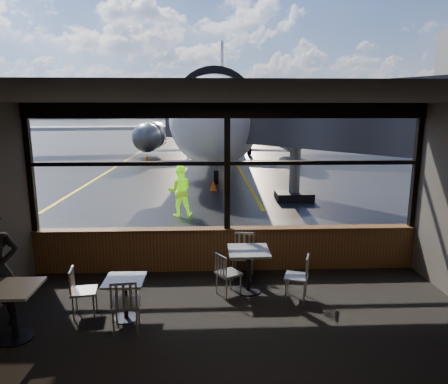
{
  "coord_description": "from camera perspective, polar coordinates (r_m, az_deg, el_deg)",
  "views": [
    {
      "loc": [
        -0.41,
        -8.06,
        3.34
      ],
      "look_at": [
        -0.02,
        1.0,
        1.5
      ],
      "focal_mm": 32.0,
      "sensor_mm": 36.0,
      "label": 1
    }
  ],
  "objects": [
    {
      "name": "ground_plane",
      "position": [
        128.1,
        -2.3,
        9.95
      ],
      "size": [
        520.0,
        520.0,
        0.0
      ],
      "primitive_type": "plane",
      "color": "black",
      "rests_on": "ground"
    },
    {
      "name": "carpet_floor",
      "position": [
        6.07,
        1.94,
        -21.8
      ],
      "size": [
        8.0,
        6.0,
        0.01
      ],
      "primitive_type": "cube",
      "color": "black",
      "rests_on": "ground"
    },
    {
      "name": "ceiling",
      "position": [
        5.08,
        2.21,
        13.29
      ],
      "size": [
        8.0,
        6.0,
        0.04
      ],
      "primitive_type": "cube",
      "color": "#38332D",
      "rests_on": "ground"
    },
    {
      "name": "window_sill",
      "position": [
        8.57,
        0.42,
        -8.23
      ],
      "size": [
        8.0,
        0.28,
        0.9
      ],
      "primitive_type": "cube",
      "color": "brown",
      "rests_on": "ground"
    },
    {
      "name": "window_header",
      "position": [
        8.07,
        0.45,
        11.54
      ],
      "size": [
        8.0,
        0.18,
        0.3
      ],
      "primitive_type": "cube",
      "color": "black",
      "rests_on": "ground"
    },
    {
      "name": "mullion_left",
      "position": [
        8.88,
        -25.98,
        2.93
      ],
      "size": [
        0.12,
        0.12,
        2.6
      ],
      "primitive_type": "cube",
      "color": "black",
      "rests_on": "ground"
    },
    {
      "name": "mullion_centre",
      "position": [
        8.15,
        0.44,
        3.43
      ],
      "size": [
        0.12,
        0.12,
        2.6
      ],
      "primitive_type": "cube",
      "color": "black",
      "rests_on": "ground"
    },
    {
      "name": "mullion_right",
      "position": [
        9.23,
        25.78,
        3.24
      ],
      "size": [
        0.12,
        0.12,
        2.6
      ],
      "primitive_type": "cube",
      "color": "black",
      "rests_on": "ground"
    },
    {
      "name": "window_transom",
      "position": [
        8.14,
        0.44,
        4.13
      ],
      "size": [
        8.0,
        0.1,
        0.08
      ],
      "primitive_type": "cube",
      "color": "black",
      "rests_on": "ground"
    },
    {
      "name": "airliner",
      "position": [
        30.54,
        -0.57,
        15.37
      ],
      "size": [
        31.3,
        36.92,
        10.85
      ],
      "primitive_type": null,
      "rotation": [
        0.0,
        0.0,
        -0.05
      ],
      "color": "white",
      "rests_on": "ground_plane"
    },
    {
      "name": "jet_bridge",
      "position": [
        14.18,
        14.07,
        6.6
      ],
      "size": [
        8.33,
        10.18,
        4.44
      ],
      "primitive_type": null,
      "color": "#2E2E30",
      "rests_on": "ground_plane"
    },
    {
      "name": "cafe_table_near",
      "position": [
        7.61,
        3.51,
        -11.17
      ],
      "size": [
        0.75,
        0.75,
        0.83
      ],
      "primitive_type": null,
      "color": "#A6A098",
      "rests_on": "carpet_floor"
    },
    {
      "name": "cafe_table_mid",
      "position": [
        6.88,
        -13.89,
        -14.64
      ],
      "size": [
        0.63,
        0.63,
        0.7
      ],
      "primitive_type": null,
      "color": "gray",
      "rests_on": "carpet_floor"
    },
    {
      "name": "cafe_table_left",
      "position": [
        6.88,
        -27.87,
        -15.11
      ],
      "size": [
        0.75,
        0.75,
        0.83
      ],
      "primitive_type": null,
      "color": "#99958C",
      "rests_on": "carpet_floor"
    },
    {
      "name": "chair_near_e",
      "position": [
        7.42,
        10.3,
        -11.88
      ],
      "size": [
        0.58,
        0.58,
        0.84
      ],
      "primitive_type": null,
      "rotation": [
        0.0,
        0.0,
        1.24
      ],
      "color": "beige",
      "rests_on": "carpet_floor"
    },
    {
      "name": "chair_near_w",
      "position": [
        7.48,
        0.66,
        -11.61
      ],
      "size": [
        0.62,
        0.62,
        0.82
      ],
      "primitive_type": null,
      "rotation": [
        0.0,
        0.0,
        -1.0
      ],
      "color": "#B4AFA2",
      "rests_on": "carpet_floor"
    },
    {
      "name": "chair_near_n",
      "position": [
        8.15,
        2.72,
        -9.22
      ],
      "size": [
        0.6,
        0.6,
        0.92
      ],
      "primitive_type": null,
      "rotation": [
        0.0,
        0.0,
        2.93
      ],
      "color": "#B8B3A6",
      "rests_on": "carpet_floor"
    },
    {
      "name": "chair_mid_s",
      "position": [
        6.51,
        -13.85,
        -15.26
      ],
      "size": [
        0.53,
        0.53,
        0.9
      ],
      "primitive_type": null,
      "rotation": [
        0.0,
        0.0,
        0.09
      ],
      "color": "beige",
      "rests_on": "carpet_floor"
    },
    {
      "name": "chair_mid_w",
      "position": [
        7.17,
        -19.35,
        -13.27
      ],
      "size": [
        0.52,
        0.52,
        0.83
      ],
      "primitive_type": null,
      "rotation": [
        0.0,
        0.0,
        -1.42
      ],
      "color": "#A9A598",
      "rests_on": "carpet_floor"
    },
    {
      "name": "ground_crew",
      "position": [
        12.95,
        -6.35,
        0.16
      ],
      "size": [
        0.85,
        0.69,
        1.63
      ],
      "primitive_type": "imported",
      "rotation": [
        0.0,
        0.0,
        3.24
      ],
      "color": "#BFF219",
      "rests_on": "ground_plane"
    },
    {
      "name": "cone_nose",
      "position": [
        17.13,
        -1.51,
        0.94
      ],
      "size": [
        0.31,
        0.31,
        0.43
      ],
      "primitive_type": "cone",
      "color": "orange",
      "rests_on": "ground_plane"
    },
    {
      "name": "cone_wing",
      "position": [
        27.66,
        -10.93,
        4.82
      ],
      "size": [
        0.35,
        0.35,
        0.48
      ],
      "primitive_type": "cone",
      "color": "#FA5F07",
      "rests_on": "ground_plane"
    },
    {
      "name": "hangar_left",
      "position": [
        200.54,
        -23.22,
        11.16
      ],
      "size": [
        45.0,
        18.0,
        11.0
      ],
      "primitive_type": null,
      "color": "silver",
      "rests_on": "ground_plane"
    },
    {
      "name": "hangar_mid",
      "position": [
        193.07,
        -2.38,
        11.93
      ],
      "size": [
        38.0,
        15.0,
        10.0
      ],
      "primitive_type": null,
      "color": "silver",
      "rests_on": "ground_plane"
    },
    {
      "name": "hangar_right",
      "position": [
        195.64,
        15.88,
        11.8
      ],
      "size": [
        50.0,
        20.0,
        12.0
      ],
      "primitive_type": null,
      "color": "silver",
      "rests_on": "ground_plane"
    },
    {
      "name": "fuel_tank_a",
      "position": [
        192.35,
        -11.52,
        11.12
      ],
      "size": [
        8.0,
        8.0,
        6.0
      ],
      "primitive_type": "cylinder",
      "color": "silver",
      "rests_on": "ground_plane"
    },
    {
      "name": "fuel_tank_b",
      "position": [
        191.07,
        -8.5,
        11.22
      ],
      "size": [
        8.0,
        8.0,
        6.0
      ],
      "primitive_type": "cylinder",
      "color": "silver",
      "rests_on": "ground_plane"
    },
    {
      "name": "fuel_tank_c",
      "position": [
        190.3,
        -5.44,
        11.3
      ],
      "size": [
        8.0,
        8.0,
        6.0
      ],
      "primitive_type": "cylinder",
      "color": "silver",
      "rests_on": "ground_plane"
    },
    {
      "name": "treeline",
      "position": [
        218.08,
        -2.4,
        12.14
      ],
      "size": [
        360.0,
        3.0,
        12.0
      ],
      "primitive_type": "cube",
      "color": "black",
      "rests_on": "ground_plane"
    }
  ]
}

